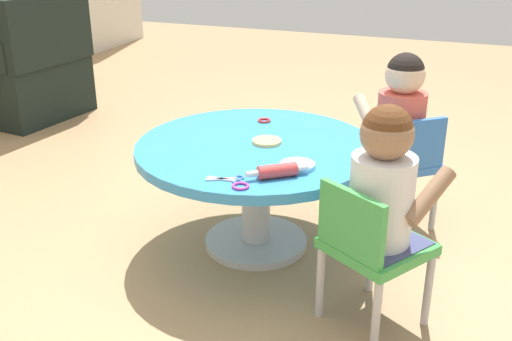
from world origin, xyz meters
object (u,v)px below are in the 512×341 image
child_chair_right (401,163)px  seated_child_right (401,111)px  rolling_pin (277,171)px  armchair_dark (26,73)px  craft_table (256,166)px  child_chair_left (370,247)px  craft_scissors (231,179)px  seated_child_left (384,182)px

child_chair_right → seated_child_right: seated_child_right is taller
seated_child_right → rolling_pin: 0.79m
armchair_dark → rolling_pin: size_ratio=4.38×
child_chair_right → rolling_pin: bearing=153.8°
craft_table → child_chair_left: child_chair_left is taller
seated_child_right → child_chair_right: bearing=-139.7°
child_chair_left → seated_child_right: size_ratio=1.05×
child_chair_right → armchair_dark: armchair_dark is taller
craft_scissors → armchair_dark: bearing=55.6°
child_chair_left → craft_scissors: 0.53m
child_chair_left → rolling_pin: bearing=75.5°
rolling_pin → seated_child_left: bearing=-98.8°
rolling_pin → seated_child_right: bearing=-23.6°
seated_child_left → rolling_pin: 0.39m
seated_child_left → armchair_dark: size_ratio=0.60×
seated_child_left → rolling_pin: size_ratio=2.63×
child_chair_left → rolling_pin: child_chair_left is taller
child_chair_left → child_chair_right: 0.79m
craft_table → child_chair_left: 0.67m
craft_scissors → child_chair_right: bearing=-32.0°
armchair_dark → craft_scissors: armchair_dark is taller
armchair_dark → rolling_pin: (-1.42, -2.34, 0.18)m
child_chair_left → seated_child_left: 0.23m
craft_table → child_chair_left: bearing=-124.5°
child_chair_left → rolling_pin: 0.42m
seated_child_left → rolling_pin: (0.06, 0.38, -0.04)m
seated_child_left → seated_child_right: (0.78, 0.07, 0.00)m
seated_child_left → child_chair_right: (0.75, 0.04, -0.23)m
craft_table → seated_child_right: seated_child_right is taller
rolling_pin → child_chair_right: bearing=-26.2°
child_chair_right → seated_child_right: bearing=40.3°
seated_child_left → child_chair_right: bearing=3.1°
craft_table → child_chair_left: size_ratio=1.83×
child_chair_left → seated_child_left: seated_child_left is taller
seated_child_right → seated_child_left: bearing=-175.2°
child_chair_right → rolling_pin: child_chair_right is taller
child_chair_right → armchair_dark: (0.73, 2.68, 0.00)m
craft_table → seated_child_right: (0.44, -0.51, 0.17)m
seated_child_left → child_chair_right: 0.79m
child_chair_right → rolling_pin: size_ratio=2.76×
armchair_dark → rolling_pin: armchair_dark is taller
child_chair_right → armchair_dark: 2.78m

